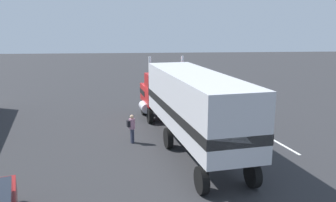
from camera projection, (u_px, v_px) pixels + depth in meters
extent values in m
plane|color=#2D2D30|center=(158.00, 120.00, 23.88)|extent=(120.00, 120.00, 0.00)
cube|color=silver|center=(212.00, 124.00, 22.71)|extent=(4.38, 0.80, 0.01)
cube|color=silver|center=(276.00, 141.00, 19.42)|extent=(4.36, 0.95, 0.01)
cube|color=#B21919|center=(159.00, 92.00, 24.86)|extent=(2.18, 2.76, 1.20)
cube|color=#B21919|center=(164.00, 89.00, 23.24)|extent=(1.78, 2.69, 2.20)
cube|color=silver|center=(156.00, 90.00, 25.75)|extent=(0.41, 2.09, 1.08)
cube|color=black|center=(159.00, 91.00, 24.85)|extent=(2.18, 2.80, 0.36)
cylinder|color=silver|center=(150.00, 83.00, 22.32)|extent=(0.18, 0.18, 3.40)
cylinder|color=silver|center=(182.00, 81.00, 22.86)|extent=(0.18, 0.18, 3.40)
cube|color=silver|center=(194.00, 101.00, 17.12)|extent=(10.78, 4.24, 2.80)
cube|color=black|center=(194.00, 109.00, 17.21)|extent=(10.79, 4.28, 0.44)
cylinder|color=silver|center=(145.00, 107.00, 23.59)|extent=(1.39, 0.84, 0.64)
cylinder|color=black|center=(144.00, 107.00, 25.13)|extent=(1.13, 0.47, 1.10)
cylinder|color=black|center=(173.00, 106.00, 25.66)|extent=(1.13, 0.47, 1.10)
cylinder|color=black|center=(150.00, 115.00, 22.95)|extent=(1.13, 0.47, 1.10)
cylinder|color=black|center=(181.00, 113.00, 23.49)|extent=(1.13, 0.47, 1.10)
cylinder|color=black|center=(168.00, 138.00, 18.27)|extent=(1.13, 0.47, 1.10)
cylinder|color=black|center=(207.00, 135.00, 18.81)|extent=(1.13, 0.47, 1.10)
cylinder|color=black|center=(202.00, 180.00, 13.31)|extent=(1.13, 0.47, 1.10)
cylinder|color=black|center=(253.00, 174.00, 13.84)|extent=(1.13, 0.47, 1.10)
cylinder|color=#2D3347|center=(132.00, 135.00, 19.18)|extent=(0.18, 0.18, 0.82)
cylinder|color=#2D3347|center=(133.00, 136.00, 19.04)|extent=(0.18, 0.18, 0.82)
cylinder|color=#A5728C|center=(132.00, 124.00, 18.96)|extent=(0.34, 0.34, 0.58)
sphere|color=tan|center=(132.00, 117.00, 18.87)|extent=(0.23, 0.23, 0.23)
cube|color=black|center=(128.00, 124.00, 18.88)|extent=(0.29, 0.22, 0.36)
cylinder|color=black|center=(14.00, 201.00, 12.18)|extent=(0.68, 0.41, 0.64)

